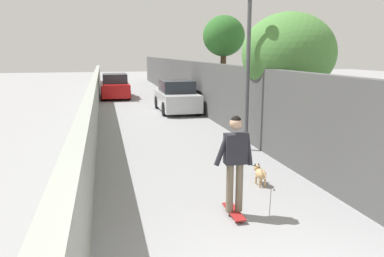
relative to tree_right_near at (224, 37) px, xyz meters
name	(u,v)px	position (x,y,z in m)	size (l,w,h in m)	color
ground_plane	(151,115)	(1.00, 3.20, -3.53)	(80.00, 80.00, 0.00)	gray
wall_left	(93,106)	(-1.00, 5.74, -2.74)	(48.00, 0.30, 1.58)	#999E93
fence_right	(215,92)	(-1.00, 0.66, -2.31)	(48.00, 0.30, 2.42)	#4C4C4C
tree_right_near	(224,37)	(0.00, 0.00, 0.00)	(1.86, 1.86, 4.49)	#473523
tree_right_mid	(288,54)	(-5.50, -0.29, -0.69)	(2.86, 2.86, 4.09)	brown
lamp_post	(249,42)	(-5.99, 1.21, -0.35)	(0.36, 0.36, 4.69)	#4C4C51
skateboard	(234,212)	(-10.25, 3.11, -3.46)	(0.80, 0.22, 0.08)	maroon
person_skateboarder	(235,156)	(-10.25, 3.11, -2.42)	(0.23, 0.71, 1.74)	#726651
dog	(260,173)	(-8.92, 2.04, -3.25)	(1.61, 1.20, 1.06)	tan
car_near	(177,97)	(1.75, 1.81, -2.81)	(3.88, 1.80, 1.54)	silver
car_far	(115,87)	(8.20, 4.59, -2.81)	(4.05, 1.80, 1.54)	#B71414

